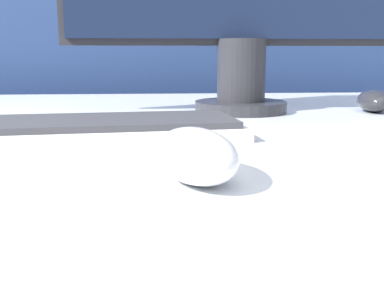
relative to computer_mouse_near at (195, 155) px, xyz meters
name	(u,v)px	position (x,y,z in m)	size (l,w,h in m)	color
partition_panel	(190,101)	(0.07, 1.01, -0.05)	(5.00, 0.03, 1.35)	navy
computer_mouse_near	(195,155)	(0.00, 0.00, 0.00)	(0.09, 0.13, 0.04)	white
keyboard	(98,128)	(-0.11, 0.21, -0.01)	(0.38, 0.18, 0.02)	silver
computer_mouse_far	(374,101)	(0.37, 0.44, 0.00)	(0.08, 0.12, 0.04)	#232328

